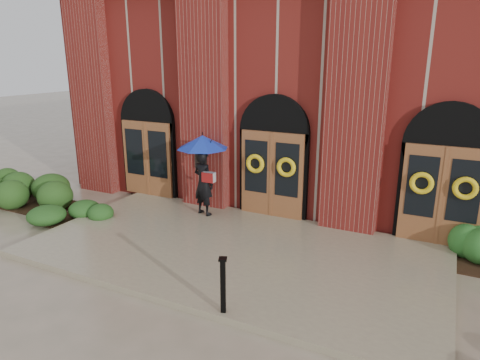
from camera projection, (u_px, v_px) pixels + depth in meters
The scene contains 7 objects.
ground at pixel (229, 256), 10.46m from camera, with size 90.00×90.00×0.00m, color gray.
landing at pixel (231, 251), 10.57m from camera, with size 10.00×5.30×0.15m, color gray.
church_building at pixel (331, 88), 17.05m from camera, with size 16.20×12.53×7.00m.
man_with_umbrella at pixel (203, 160), 12.37m from camera, with size 1.83×1.83×2.39m.
metal_post at pixel (223, 284), 7.76m from camera, with size 0.19×0.19×1.09m.
hedge_wall_left at pixel (23, 190), 14.18m from camera, with size 3.45×1.38×0.88m, color #224416.
hedge_front_left at pixel (75, 214), 12.57m from camera, with size 1.43×1.22×0.50m, color #204818.
Camera 1 is at (4.48, -8.42, 4.70)m, focal length 32.00 mm.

